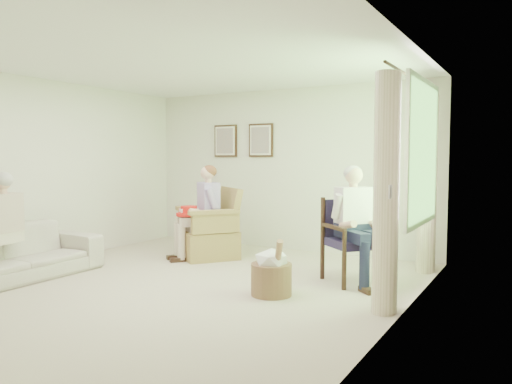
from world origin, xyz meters
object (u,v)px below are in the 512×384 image
wood_armchair (357,237)px  hatbox (272,272)px  person_dark (353,216)px  red_hat (189,212)px  wicker_armchair (209,235)px  person_wicker (204,205)px  sofa (8,254)px

wood_armchair → hatbox: (-0.59, -1.09, -0.28)m
person_dark → red_hat: (-2.54, 0.15, -0.11)m
wicker_armchair → hatbox: 2.25m
wicker_armchair → hatbox: size_ratio=1.60×
person_dark → red_hat: bearing=127.7°
wood_armchair → person_dark: 0.31m
person_dark → hatbox: (-0.59, -0.92, -0.55)m
wicker_armchair → person_wicker: size_ratio=0.77×
wood_armchair → red_hat: bearing=131.4°
person_dark → sofa: bearing=159.4°
wicker_armchair → sofa: size_ratio=0.47×
wood_armchair → hatbox: bearing=-167.6°
wicker_armchair → red_hat: size_ratio=2.80×
red_hat → hatbox: size_ratio=0.57×
sofa → hatbox: hatbox is taller
wicker_armchair → wood_armchair: size_ratio=1.07×
wood_armchair → hatbox: size_ratio=1.50×
wicker_armchair → sofa: (-1.27, -2.41, -0.01)m
wicker_armchair → wood_armchair: 2.41m
wicker_armchair → person_dark: bearing=26.7°
person_dark → hatbox: bearing=-171.7°
wood_armchair → red_hat: size_ratio=2.63×
person_wicker → wicker_armchair: bearing=127.2°
wicker_armchair → wood_armchair: (2.38, -0.28, 0.21)m
wicker_armchair → red_hat: bearing=-81.2°
sofa → hatbox: (3.06, 1.04, -0.07)m
wood_armchair → red_hat: wood_armchair is taller
wood_armchair → person_wicker: bearing=127.7°
wood_armchair → person_wicker: (-2.38, 0.14, 0.25)m
sofa → person_dark: size_ratio=1.63×
hatbox → person_wicker: bearing=145.5°
person_wicker → sofa: bearing=-82.0°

